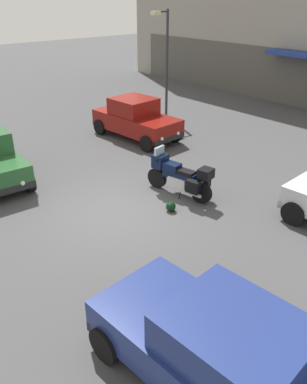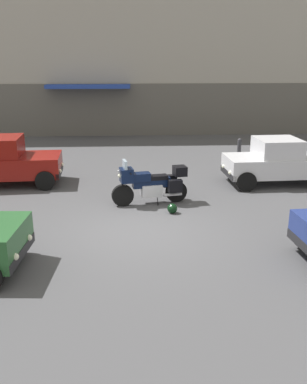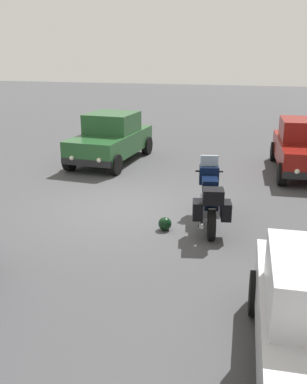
% 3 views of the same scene
% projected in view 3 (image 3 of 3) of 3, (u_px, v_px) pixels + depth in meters
% --- Properties ---
extents(ground_plane, '(80.00, 80.00, 0.00)m').
position_uv_depth(ground_plane, '(127.00, 209.00, 10.19)').
color(ground_plane, '#424244').
extents(motorcycle, '(2.25, 0.96, 1.36)m').
position_uv_depth(motorcycle, '(210.00, 198.00, 9.08)').
color(motorcycle, black).
rests_on(motorcycle, ground).
extents(helmet, '(0.28, 0.28, 0.28)m').
position_uv_depth(helmet, '(165.00, 224.00, 8.95)').
color(helmet, black).
rests_on(helmet, ground).
extents(car_hatchback_near, '(3.95, 2.00, 1.64)m').
position_uv_depth(car_hatchback_near, '(111.00, 138.00, 14.31)').
color(car_hatchback_near, '#235128').
rests_on(car_hatchback_near, ground).
extents(car_wagon_end, '(3.96, 2.02, 1.64)m').
position_uv_depth(car_wagon_end, '(305.00, 147.00, 12.99)').
color(car_wagon_end, maroon).
rests_on(car_wagon_end, ground).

